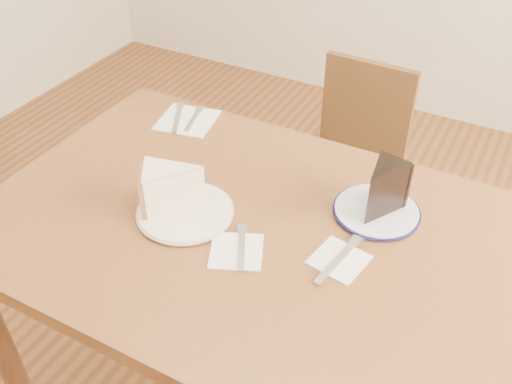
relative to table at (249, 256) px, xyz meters
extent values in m
cube|color=#492913|center=(0.00, 0.00, 0.08)|extent=(1.20, 0.80, 0.04)
cylinder|color=#371E10|center=(-0.54, -0.34, -0.30)|extent=(0.06, 0.06, 0.71)
cylinder|color=#371E10|center=(-0.54, 0.34, -0.30)|extent=(0.06, 0.06, 0.71)
cylinder|color=#371E10|center=(0.54, 0.34, -0.30)|extent=(0.06, 0.06, 0.71)
cube|color=#362110|center=(-0.02, 0.71, -0.25)|extent=(0.39, 0.39, 0.04)
cylinder|color=#362110|center=(0.14, 0.86, -0.46)|extent=(0.03, 0.03, 0.39)
cylinder|color=#362110|center=(-0.18, 0.88, -0.46)|extent=(0.03, 0.03, 0.39)
cylinder|color=#362110|center=(0.13, 0.54, -0.46)|extent=(0.03, 0.03, 0.39)
cylinder|color=#362110|center=(-0.19, 0.56, -0.46)|extent=(0.03, 0.03, 0.39)
cube|color=#362110|center=(-0.02, 0.88, -0.06)|extent=(0.32, 0.04, 0.34)
cylinder|color=white|center=(-0.14, -0.04, 0.10)|extent=(0.21, 0.21, 0.01)
cylinder|color=white|center=(0.24, 0.17, 0.10)|extent=(0.19, 0.19, 0.01)
cube|color=white|center=(0.02, -0.09, 0.10)|extent=(0.14, 0.14, 0.00)
cube|color=white|center=(0.22, -0.01, 0.10)|extent=(0.12, 0.12, 0.00)
cube|color=white|center=(-0.36, 0.30, 0.10)|extent=(0.18, 0.18, 0.00)
cube|color=silver|center=(0.03, -0.08, 0.10)|extent=(0.08, 0.13, 0.00)
cube|color=white|center=(0.22, -0.01, 0.10)|extent=(0.04, 0.17, 0.00)
cube|color=silver|center=(-0.35, 0.31, 0.10)|extent=(0.05, 0.14, 0.00)
cube|color=silver|center=(-0.39, 0.30, 0.10)|extent=(0.09, 0.15, 0.00)
camera|label=1|loc=(0.46, -0.82, 0.94)|focal=40.00mm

